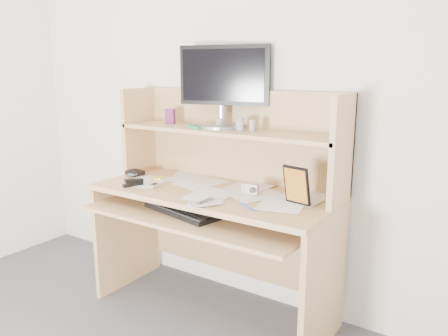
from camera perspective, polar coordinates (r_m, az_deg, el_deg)
The scene contains 19 objects.
back_wall at distance 2.65m, azimuth 2.35°, elevation 9.12°, with size 3.60×0.04×2.50m, color white.
desk at distance 2.54m, azimuth -0.58°, elevation -3.74°, with size 1.40×0.70×1.30m.
paper_clutter at distance 2.46m, azimuth -1.64°, elevation -2.87°, with size 1.32×0.54×0.01m, color white.
keyboard at distance 2.40m, azimuth -5.51°, elevation -5.47°, with size 0.50×0.27×0.03m.
tv_remote at distance 2.18m, azimuth -2.43°, elevation -4.63°, with size 0.05×0.17×0.02m, color #ACACA7.
flip_phone at distance 2.55m, azimuth -8.95°, elevation -2.17°, with size 0.04×0.08×0.02m, color #B7B7B9.
stapler at distance 2.60m, azimuth -11.83°, elevation -1.80°, with size 0.03×0.12×0.04m, color black.
wallet at distance 2.87m, azimuth -11.56°, elevation -0.59°, with size 0.10×0.08×0.03m, color black.
sticky_note_pad at distance 2.75m, azimuth -8.62°, elevation -1.33°, with size 0.07×0.07×0.01m, color #E8F340.
digital_camera at distance 2.37m, azimuth 3.45°, elevation -2.72°, with size 0.09×0.04×0.06m, color #AAAAAC.
game_case at distance 2.19m, azimuth 9.46°, elevation -2.26°, with size 0.14×0.02×0.20m, color black.
blue_pen at distance 2.15m, azimuth 2.96°, elevation -4.99°, with size 0.01×0.01×0.15m, color blue.
card_box at distance 2.78m, azimuth -7.04°, elevation 6.71°, with size 0.07×0.02×0.10m, color maroon.
shelf_book at distance 2.58m, azimuth -2.73°, elevation 5.45°, with size 0.11×0.16×0.02m, color #327D52.
chip_stack_a at distance 2.48m, azimuth 2.07°, elevation 5.71°, with size 0.05×0.05×0.06m, color black.
chip_stack_b at distance 2.42m, azimuth 3.78°, elevation 5.55°, with size 0.04×0.04×0.07m, color white.
chip_stack_c at distance 2.58m, azimuth -0.52°, elevation 5.90°, with size 0.04×0.04×0.06m, color black.
chip_stack_d at distance 2.43m, azimuth 2.20°, elevation 5.69°, with size 0.04×0.04×0.07m, color white.
monitor at distance 2.59m, azimuth -0.07°, elevation 10.91°, with size 0.54×0.27×0.47m.
Camera 1 is at (1.37, -0.46, 1.41)m, focal length 35.00 mm.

